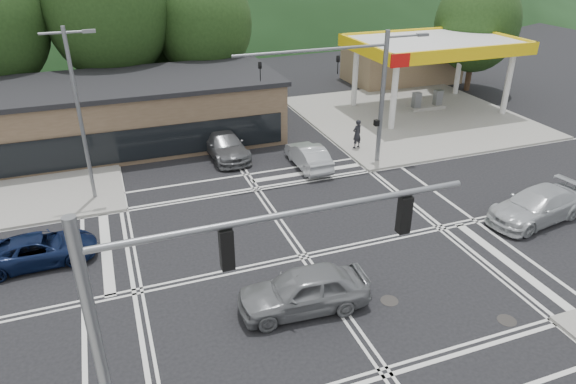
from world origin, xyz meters
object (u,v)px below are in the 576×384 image
object	(u,v)px
car_northbound	(224,144)
car_silver_east	(537,206)
car_grey_center	(304,290)
pedestrian	(357,134)
car_blue_west	(40,249)
car_queue_a	(308,156)
car_queue_b	(266,121)

from	to	relation	value
car_northbound	car_silver_east	bearing A→B (deg)	-50.65
car_grey_center	car_silver_east	bearing A→B (deg)	103.95
car_northbound	pedestrian	xyz separation A→B (m)	(8.41, -1.99, 0.32)
pedestrian	car_northbound	bearing A→B (deg)	-30.17
car_grey_center	car_blue_west	bearing A→B (deg)	-121.47
car_blue_west	car_queue_a	bearing A→B (deg)	-70.92
car_queue_a	car_queue_b	size ratio (longest dim) A/B	1.00
car_silver_east	car_queue_b	bearing A→B (deg)	-162.33
car_queue_b	car_northbound	bearing A→B (deg)	46.24
car_northbound	pedestrian	size ratio (longest dim) A/B	2.83
car_northbound	pedestrian	bearing A→B (deg)	-17.03
car_silver_east	car_northbound	world-z (taller)	car_silver_east
car_grey_center	car_queue_b	distance (m)	19.88
car_queue_a	car_blue_west	bearing A→B (deg)	20.20
car_blue_west	car_queue_a	size ratio (longest dim) A/B	1.05
car_grey_center	car_queue_a	distance (m)	13.29
car_queue_a	car_northbound	world-z (taller)	car_northbound
car_grey_center	pedestrian	xyz separation A→B (m)	(9.22, 13.71, 0.26)
car_silver_east	car_queue_b	world-z (taller)	car_silver_east
car_queue_b	car_blue_west	bearing A→B (deg)	45.08
car_silver_east	pedestrian	distance (m)	12.12
car_grey_center	car_northbound	size ratio (longest dim) A/B	0.92
car_blue_west	car_queue_b	size ratio (longest dim) A/B	1.05
car_silver_east	car_grey_center	bearing A→B (deg)	-89.24
car_silver_east	car_queue_b	distance (m)	19.03
car_northbound	car_blue_west	bearing A→B (deg)	-142.93
car_silver_east	car_northbound	distance (m)	18.32
car_queue_a	pedestrian	xyz separation A→B (m)	(4.03, 1.48, 0.39)
car_queue_b	pedestrian	size ratio (longest dim) A/B	2.29
car_grey_center	pedestrian	size ratio (longest dim) A/B	2.60
car_silver_east	car_queue_a	world-z (taller)	car_silver_east
car_grey_center	car_northbound	xyz separation A→B (m)	(0.81, 15.70, -0.06)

